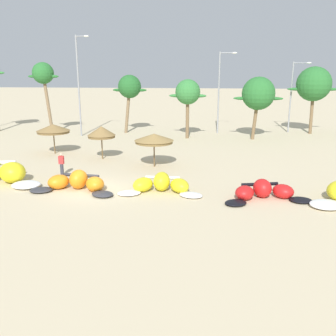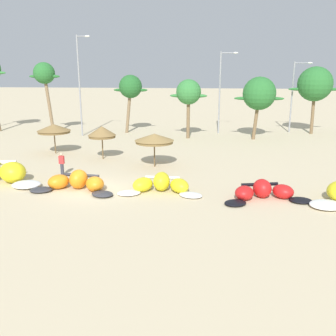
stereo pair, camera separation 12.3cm
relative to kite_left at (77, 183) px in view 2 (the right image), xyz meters
name	(u,v)px [view 2 (the right image)]	position (x,y,z in m)	size (l,w,h in m)	color
ground_plane	(95,189)	(1.14, 0.13, -0.46)	(260.00, 260.00, 0.00)	beige
kite_left	(77,183)	(0.00, 0.00, 0.00)	(5.67, 2.85, 1.21)	#333338
kite_left_of_center	(161,185)	(5.32, 0.13, -0.01)	(5.42, 2.49, 1.18)	white
kite_center	(264,192)	(11.44, -0.51, -0.04)	(5.28, 3.05, 1.10)	black
beach_umbrella_near_van	(54,128)	(-5.48, 9.93, 1.79)	(2.93, 2.93, 2.65)	brown
beach_umbrella_middle	(102,132)	(-0.66, 8.32, 1.84)	(2.34, 2.34, 2.78)	brown
beach_umbrella_near_palms	(154,138)	(4.05, 6.20, 1.77)	(3.02, 3.02, 2.59)	brown
person_near_kites	(62,164)	(-2.16, 3.10, 0.36)	(0.36, 0.24, 1.62)	#383842
palm_left	(44,75)	(-10.64, 20.50, 6.24)	(3.64, 2.43, 8.13)	#7F6647
palm_left_of_gap	(130,87)	(-0.95, 21.83, 4.83)	(4.00, 2.67, 6.74)	#7F6647
palm_center_left	(189,93)	(5.96, 18.84, 4.44)	(4.00, 2.67, 6.33)	brown
palm_center_right	(259,94)	(13.38, 18.97, 4.37)	(5.21, 3.47, 6.62)	brown
palm_right_of_gap	(315,84)	(20.10, 23.28, 5.21)	(5.86, 3.90, 7.67)	brown
lamppost_west_center	(80,82)	(-6.01, 19.15, 5.51)	(1.53, 0.24, 10.89)	gray
lamppost_east_center	(221,89)	(9.52, 22.48, 4.73)	(2.00, 0.24, 9.26)	gray
lamppost_east	(294,93)	(18.01, 24.01, 4.19)	(2.09, 0.24, 8.18)	gray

